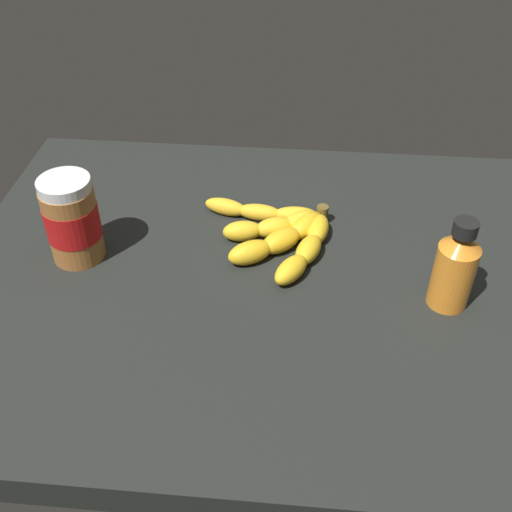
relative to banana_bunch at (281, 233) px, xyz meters
The scene contains 4 objects.
ground_plane 8.86cm from the banana_bunch, 81.28° to the left, with size 98.39×75.86×4.97cm, color black.
banana_bunch is the anchor object (origin of this frame).
peanut_butter_jar 32.81cm from the banana_bunch, 11.73° to the left, with size 8.30×8.30×14.09cm.
honey_bottle 28.15cm from the banana_bunch, 153.92° to the left, with size 5.83×5.83×14.45cm.
Camera 1 is at (-4.37, 71.79, 62.30)cm, focal length 43.14 mm.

